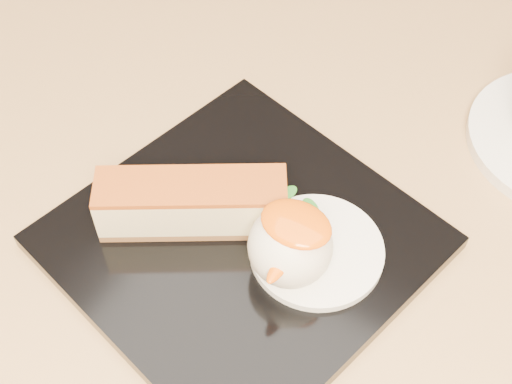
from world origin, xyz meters
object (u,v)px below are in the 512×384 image
Objects in this scene: dessert_plate at (241,242)px; ice_cream_scoop at (290,246)px; table at (232,311)px; cheesecake at (192,203)px.

dessert_plate is 0.05m from ice_cream_scoop.
table is at bearing 138.73° from dessert_plate.
dessert_plate is 1.76× the size of cheesecake.
ice_cream_scoop reaches higher than cheesecake.
dessert_plate is at bearing -41.27° from table.
ice_cream_scoop is at bearing -23.00° from table.
cheesecake reaches higher than table.
cheesecake is at bearing 180.00° from ice_cream_scoop.
dessert_plate reaches higher than table.
table is 6.40× the size of cheesecake.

